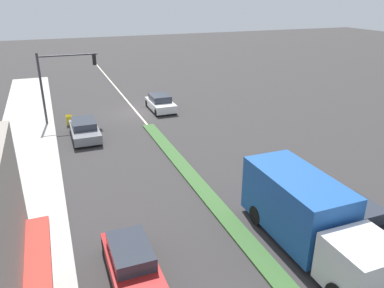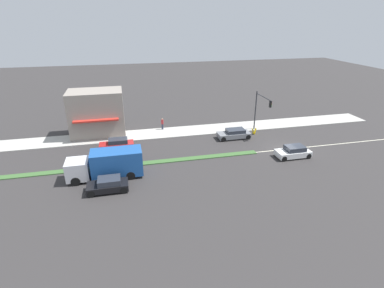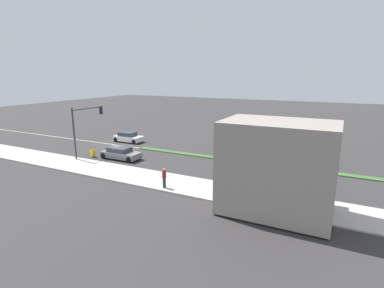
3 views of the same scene
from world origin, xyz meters
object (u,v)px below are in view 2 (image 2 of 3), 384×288
Objects in this scene: delivery_truck at (108,164)px; suv_black at (108,185)px; warning_aframe_sign at (254,131)px; hatchback_red at (117,144)px; van_white at (293,152)px; traffic_signal_main at (260,106)px; suv_grey at (234,134)px; pedestrian at (162,124)px.

delivery_truck is 2.92m from suv_black.
hatchback_red reaches higher than warning_aframe_sign.
warning_aframe_sign is 0.21× the size of van_white.
hatchback_red is at bearing 70.39° from van_white.
traffic_signal_main reaches higher than suv_black.
hatchback_red is at bearing -6.59° from delivery_truck.
traffic_signal_main reaches higher than suv_grey.
suv_grey is (7.20, -16.35, -0.83)m from delivery_truck.
van_white is at bearing -109.61° from hatchback_red.
suv_black is at bearing 118.92° from warning_aframe_sign.
suv_grey is at bearing -58.55° from suv_black.
warning_aframe_sign is at bearing -75.49° from suv_grey.
traffic_signal_main reaches higher than delivery_truck.
suv_grey is 1.10× the size of van_white.
traffic_signal_main is at bearing -86.71° from hatchback_red.
traffic_signal_main is 14.10m from pedestrian.
warning_aframe_sign is at bearing -110.25° from pedestrian.
warning_aframe_sign is 18.83m from hatchback_red.
delivery_truck reaches higher than suv_black.
warning_aframe_sign is 0.20× the size of hatchback_red.
delivery_truck is at bearing 149.95° from pedestrian.
suv_grey is 15.52m from hatchback_red.
warning_aframe_sign is 22.45m from suv_black.
pedestrian is at bearing -30.05° from delivery_truck.
pedestrian is 0.42× the size of van_white.
warning_aframe_sign is 3.41m from suv_grey.
delivery_truck reaches higher than van_white.
pedestrian is at bearing 71.91° from traffic_signal_main.
traffic_signal_main is 1.28× the size of suv_grey.
traffic_signal_main is 22.18m from delivery_truck.
suv_grey is at bearing -120.85° from pedestrian.
delivery_truck is at bearing 90.00° from van_white.
suv_grey is (-1.12, 4.06, -3.27)m from traffic_signal_main.
hatchback_red is at bearing 90.00° from suv_grey.
suv_black is at bearing 175.23° from hatchback_red.
warning_aframe_sign is 0.11× the size of delivery_truck.
van_white is at bearing -170.15° from warning_aframe_sign.
van_white is (-7.20, -4.69, 0.02)m from suv_grey.
traffic_signal_main is 3.57m from warning_aframe_sign.
pedestrian is 0.39× the size of hatchback_red.
suv_black is at bearing 118.59° from traffic_signal_main.
suv_grey reaches higher than warning_aframe_sign.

